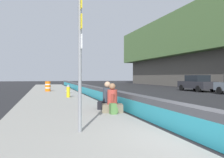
{
  "coord_description": "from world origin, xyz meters",
  "views": [
    {
      "loc": [
        -4.81,
        3.47,
        1.56
      ],
      "look_at": [
        8.9,
        -0.34,
        1.42
      ],
      "focal_mm": 39.25,
      "sensor_mm": 36.0,
      "label": 1
    }
  ],
  "objects_px": {
    "backpack": "(113,109)",
    "parked_car_fourth": "(197,83)",
    "fire_hydrant": "(68,91)",
    "seated_person_foreground": "(112,103)",
    "route_sign_post": "(80,50)",
    "construction_barrel": "(48,86)",
    "seated_person_middle": "(108,100)"
  },
  "relations": [
    {
      "from": "backpack",
      "to": "parked_car_fourth",
      "type": "relative_size",
      "value": 0.09
    },
    {
      "from": "fire_hydrant",
      "to": "backpack",
      "type": "distance_m",
      "value": 7.97
    },
    {
      "from": "seated_person_foreground",
      "to": "fire_hydrant",
      "type": "bearing_deg",
      "value": 8.12
    },
    {
      "from": "route_sign_post",
      "to": "fire_hydrant",
      "type": "height_order",
      "value": "route_sign_post"
    },
    {
      "from": "seated_person_foreground",
      "to": "parked_car_fourth",
      "type": "bearing_deg",
      "value": -44.77
    },
    {
      "from": "backpack",
      "to": "construction_barrel",
      "type": "xyz_separation_m",
      "value": [
        15.27,
        2.18,
        0.28
      ]
    },
    {
      "from": "seated_person_foreground",
      "to": "backpack",
      "type": "height_order",
      "value": "seated_person_foreground"
    },
    {
      "from": "fire_hydrant",
      "to": "seated_person_foreground",
      "type": "distance_m",
      "value": 7.46
    },
    {
      "from": "route_sign_post",
      "to": "parked_car_fourth",
      "type": "distance_m",
      "value": 21.9
    },
    {
      "from": "route_sign_post",
      "to": "fire_hydrant",
      "type": "relative_size",
      "value": 4.09
    },
    {
      "from": "route_sign_post",
      "to": "parked_car_fourth",
      "type": "relative_size",
      "value": 0.79
    },
    {
      "from": "backpack",
      "to": "fire_hydrant",
      "type": "bearing_deg",
      "value": 6.79
    },
    {
      "from": "route_sign_post",
      "to": "seated_person_middle",
      "type": "distance_m",
      "value": 4.86
    },
    {
      "from": "route_sign_post",
      "to": "seated_person_middle",
      "type": "relative_size",
      "value": 3.0
    },
    {
      "from": "seated_person_foreground",
      "to": "seated_person_middle",
      "type": "bearing_deg",
      "value": -3.11
    },
    {
      "from": "seated_person_foreground",
      "to": "parked_car_fourth",
      "type": "distance_m",
      "value": 18.33
    },
    {
      "from": "backpack",
      "to": "construction_barrel",
      "type": "relative_size",
      "value": 0.42
    },
    {
      "from": "backpack",
      "to": "parked_car_fourth",
      "type": "height_order",
      "value": "parked_car_fourth"
    },
    {
      "from": "route_sign_post",
      "to": "construction_barrel",
      "type": "height_order",
      "value": "route_sign_post"
    },
    {
      "from": "route_sign_post",
      "to": "construction_barrel",
      "type": "xyz_separation_m",
      "value": [
        17.94,
        0.54,
        -1.61
      ]
    },
    {
      "from": "fire_hydrant",
      "to": "parked_car_fourth",
      "type": "xyz_separation_m",
      "value": [
        5.63,
        -13.96,
        0.27
      ]
    },
    {
      "from": "backpack",
      "to": "construction_barrel",
      "type": "bearing_deg",
      "value": 8.12
    },
    {
      "from": "route_sign_post",
      "to": "seated_person_foreground",
      "type": "height_order",
      "value": "route_sign_post"
    },
    {
      "from": "backpack",
      "to": "construction_barrel",
      "type": "distance_m",
      "value": 15.43
    },
    {
      "from": "parked_car_fourth",
      "to": "fire_hydrant",
      "type": "bearing_deg",
      "value": 111.95
    },
    {
      "from": "route_sign_post",
      "to": "fire_hydrant",
      "type": "distance_m",
      "value": 10.74
    },
    {
      "from": "seated_person_middle",
      "to": "backpack",
      "type": "relative_size",
      "value": 3.0
    },
    {
      "from": "seated_person_middle",
      "to": "construction_barrel",
      "type": "bearing_deg",
      "value": 9.65
    },
    {
      "from": "route_sign_post",
      "to": "seated_person_middle",
      "type": "xyz_separation_m",
      "value": [
        4.17,
        -1.8,
        -1.72
      ]
    },
    {
      "from": "seated_person_middle",
      "to": "backpack",
      "type": "distance_m",
      "value": 1.52
    },
    {
      "from": "fire_hydrant",
      "to": "seated_person_middle",
      "type": "relative_size",
      "value": 0.73
    },
    {
      "from": "route_sign_post",
      "to": "seated_person_foreground",
      "type": "distance_m",
      "value": 4.04
    }
  ]
}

